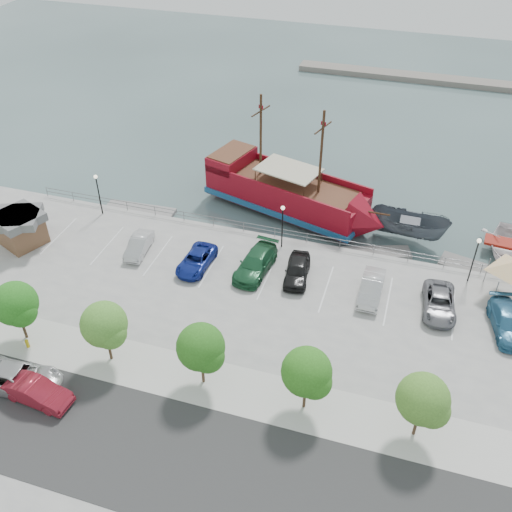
% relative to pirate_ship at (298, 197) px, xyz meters
% --- Properties ---
extents(ground, '(160.00, 160.00, 0.00)m').
position_rel_pirate_ship_xyz_m(ground, '(0.28, -13.50, -2.01)').
color(ground, '#364948').
extents(street, '(100.00, 8.00, 0.04)m').
position_rel_pirate_ship_xyz_m(street, '(0.28, -29.50, -1.00)').
color(street, '#303030').
rests_on(street, land_slab).
extents(sidewalk, '(100.00, 4.00, 0.05)m').
position_rel_pirate_ship_xyz_m(sidewalk, '(0.28, -23.50, -0.99)').
color(sidewalk, beige).
rests_on(sidewalk, land_slab).
extents(seawall_railing, '(50.00, 0.06, 1.00)m').
position_rel_pirate_ship_xyz_m(seawall_railing, '(0.28, -5.70, -0.48)').
color(seawall_railing, slate).
rests_on(seawall_railing, land_slab).
extents(far_shore, '(40.00, 3.00, 0.80)m').
position_rel_pirate_ship_xyz_m(far_shore, '(10.28, 41.50, -1.61)').
color(far_shore, slate).
rests_on(far_shore, ground).
extents(pirate_ship, '(19.38, 10.15, 12.00)m').
position_rel_pirate_ship_xyz_m(pirate_ship, '(0.00, 0.00, 0.00)').
color(pirate_ship, maroon).
rests_on(pirate_ship, ground).
extents(patrol_boat, '(7.62, 3.82, 2.82)m').
position_rel_pirate_ship_xyz_m(patrol_boat, '(10.89, -1.21, -0.60)').
color(patrol_boat, '#484E57').
rests_on(patrol_boat, ground).
extents(speedboat, '(5.38, 7.11, 1.39)m').
position_rel_pirate_ship_xyz_m(speedboat, '(19.66, -0.63, -1.32)').
color(speedboat, white).
rests_on(speedboat, ground).
extents(dock_west, '(7.23, 2.38, 0.41)m').
position_rel_pirate_ship_xyz_m(dock_west, '(-15.20, -4.30, -1.81)').
color(dock_west, gray).
rests_on(dock_west, ground).
extents(dock_mid, '(6.43, 3.70, 0.35)m').
position_rel_pirate_ship_xyz_m(dock_mid, '(8.46, -4.30, -1.83)').
color(dock_mid, slate).
rests_on(dock_mid, ground).
extents(dock_east, '(7.60, 3.79, 0.42)m').
position_rel_pirate_ship_xyz_m(dock_east, '(17.64, -4.30, -1.80)').
color(dock_east, slate).
rests_on(dock_east, ground).
extents(shed, '(4.87, 4.87, 3.05)m').
position_rel_pirate_ship_xyz_m(shed, '(-22.07, -13.31, 0.62)').
color(shed, brown).
rests_on(shed, land_slab).
extents(street_van, '(6.13, 3.12, 1.66)m').
position_rel_pirate_ship_xyz_m(street_van, '(-12.35, -27.55, -0.18)').
color(street_van, '#ABACAD').
rests_on(street_van, street).
extents(street_sedan, '(4.96, 2.10, 1.59)m').
position_rel_pirate_ship_xyz_m(street_sedan, '(-10.52, -28.15, -0.21)').
color(street_sedan, maroon).
rests_on(street_sedan, street).
extents(fire_hydrant, '(0.26, 0.26, 0.76)m').
position_rel_pirate_ship_xyz_m(fire_hydrant, '(-14.03, -24.30, -0.59)').
color(fire_hydrant, gold).
rests_on(fire_hydrant, sidewalk).
extents(lamp_post_left, '(0.36, 0.36, 4.28)m').
position_rel_pirate_ship_xyz_m(lamp_post_left, '(-17.72, -7.00, 1.93)').
color(lamp_post_left, black).
rests_on(lamp_post_left, land_slab).
extents(lamp_post_mid, '(0.36, 0.36, 4.28)m').
position_rel_pirate_ship_xyz_m(lamp_post_mid, '(0.28, -7.00, 1.93)').
color(lamp_post_mid, black).
rests_on(lamp_post_mid, land_slab).
extents(lamp_post_right, '(0.36, 0.36, 4.28)m').
position_rel_pirate_ship_xyz_m(lamp_post_right, '(16.28, -7.00, 1.93)').
color(lamp_post_right, black).
rests_on(lamp_post_right, land_slab).
extents(tree_b, '(3.30, 3.20, 5.00)m').
position_rel_pirate_ship_xyz_m(tree_b, '(-14.58, -23.58, 2.29)').
color(tree_b, '#473321').
rests_on(tree_b, sidewalk).
extents(tree_c, '(3.30, 3.20, 5.00)m').
position_rel_pirate_ship_xyz_m(tree_c, '(-7.58, -23.58, 2.29)').
color(tree_c, '#473321').
rests_on(tree_c, sidewalk).
extents(tree_d, '(3.30, 3.20, 5.00)m').
position_rel_pirate_ship_xyz_m(tree_d, '(-0.58, -23.58, 2.29)').
color(tree_d, '#473321').
rests_on(tree_d, sidewalk).
extents(tree_e, '(3.30, 3.20, 5.00)m').
position_rel_pirate_ship_xyz_m(tree_e, '(6.42, -23.58, 2.29)').
color(tree_e, '#473321').
rests_on(tree_e, sidewalk).
extents(tree_f, '(3.30, 3.20, 5.00)m').
position_rel_pirate_ship_xyz_m(tree_f, '(13.42, -23.58, 2.29)').
color(tree_f, '#473321').
rests_on(tree_f, sidewalk).
extents(parked_car_b, '(1.94, 4.39, 1.40)m').
position_rel_pirate_ship_xyz_m(parked_car_b, '(-11.53, -11.46, -0.31)').
color(parked_car_b, '#BABABA').
rests_on(parked_car_b, land_slab).
extents(parked_car_c, '(2.45, 4.96, 1.35)m').
position_rel_pirate_ship_xyz_m(parked_car_c, '(-5.89, -11.93, -0.33)').
color(parked_car_c, navy).
rests_on(parked_car_c, land_slab).
extents(parked_car_d, '(2.93, 5.97, 1.67)m').
position_rel_pirate_ship_xyz_m(parked_car_d, '(-0.92, -11.00, -0.17)').
color(parked_car_d, '#1F5733').
rests_on(parked_car_d, land_slab).
extents(parked_car_e, '(2.41, 4.91, 1.61)m').
position_rel_pirate_ship_xyz_m(parked_car_e, '(2.64, -10.82, -0.20)').
color(parked_car_e, black).
rests_on(parked_car_e, land_slab).
extents(parked_car_f, '(1.70, 4.83, 1.59)m').
position_rel_pirate_ship_xyz_m(parked_car_f, '(8.83, -11.27, -0.21)').
color(parked_car_f, beige).
rests_on(parked_car_f, land_slab).
extents(parked_car_g, '(2.79, 5.37, 1.45)m').
position_rel_pirate_ship_xyz_m(parked_car_g, '(14.09, -11.39, -0.29)').
color(parked_car_g, slate).
rests_on(parked_car_g, land_slab).
extents(parked_car_h, '(3.23, 5.67, 1.55)m').
position_rel_pirate_ship_xyz_m(parked_car_h, '(19.07, -12.16, -0.23)').
color(parked_car_h, '#2D698F').
rests_on(parked_car_h, land_slab).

